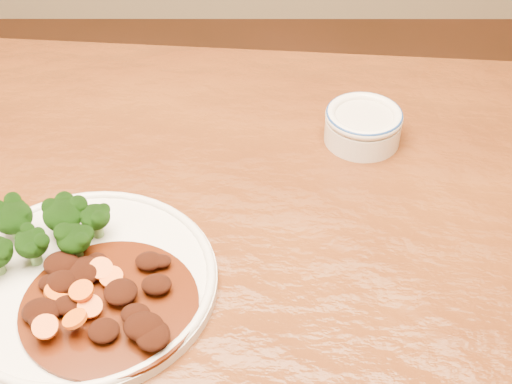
{
  "coord_description": "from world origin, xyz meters",
  "views": [
    {
      "loc": [
        0.09,
        -0.58,
        1.33
      ],
      "look_at": [
        0.08,
        0.07,
        0.77
      ],
      "focal_mm": 50.0,
      "sensor_mm": 36.0,
      "label": 1
    }
  ],
  "objects": [
    {
      "name": "dip_bowl",
      "position": [
        0.23,
        0.2,
        0.78
      ],
      "size": [
        0.1,
        0.1,
        0.05
      ],
      "rotation": [
        0.0,
        0.0,
        -0.3
      ],
      "color": "silver",
      "rests_on": "dining_table"
    },
    {
      "name": "dinner_plate",
      "position": [
        -0.1,
        -0.06,
        0.76
      ],
      "size": [
        0.28,
        0.28,
        0.02
      ],
      "rotation": [
        0.0,
        0.0,
        -0.35
      ],
      "color": "silver",
      "rests_on": "dining_table"
    },
    {
      "name": "mince_stew",
      "position": [
        -0.07,
        -0.1,
        0.77
      ],
      "size": [
        0.18,
        0.18,
        0.03
      ],
      "color": "#431B07",
      "rests_on": "dinner_plate"
    },
    {
      "name": "dining_table",
      "position": [
        0.0,
        0.0,
        0.67
      ],
      "size": [
        1.57,
        1.03,
        0.75
      ],
      "rotation": [
        0.0,
        0.0,
        -0.09
      ],
      "color": "#612F11",
      "rests_on": "ground"
    },
    {
      "name": "broccoli_florets",
      "position": [
        -0.15,
        -0.02,
        0.79
      ],
      "size": [
        0.13,
        0.1,
        0.05
      ],
      "color": "#669B50",
      "rests_on": "dinner_plate"
    }
  ]
}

